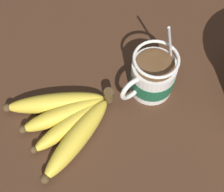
% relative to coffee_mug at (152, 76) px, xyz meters
% --- Properties ---
extents(table, '(1.13, 1.13, 0.04)m').
position_rel_coffee_mug_xyz_m(table, '(0.02, -0.03, -0.06)').
color(table, '#422819').
rests_on(table, ground).
extents(coffee_mug, '(0.14, 0.09, 0.17)m').
position_rel_coffee_mug_xyz_m(coffee_mug, '(0.00, 0.00, 0.00)').
color(coffee_mug, white).
rests_on(coffee_mug, table).
extents(banana_bunch, '(0.20, 0.20, 0.04)m').
position_rel_coffee_mug_xyz_m(banana_bunch, '(0.18, -0.04, -0.02)').
color(banana_bunch, '#4C381E').
rests_on(banana_bunch, table).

